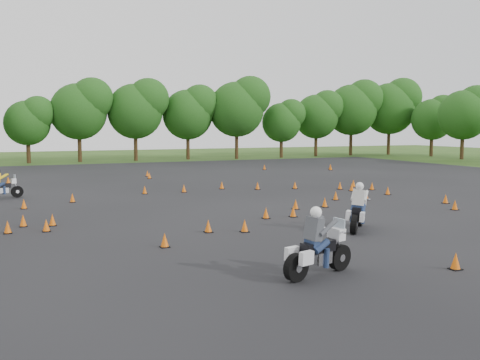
{
  "coord_description": "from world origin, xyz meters",
  "views": [
    {
      "loc": [
        -10.78,
        -20.81,
        3.9
      ],
      "look_at": [
        0.0,
        4.0,
        1.2
      ],
      "focal_mm": 40.0,
      "sensor_mm": 36.0,
      "label": 1
    }
  ],
  "objects": [
    {
      "name": "ground",
      "position": [
        0.0,
        0.0,
        0.0
      ],
      "size": [
        140.0,
        140.0,
        0.0
      ],
      "primitive_type": "plane",
      "color": "#2D5119",
      "rests_on": "ground"
    },
    {
      "name": "asphalt_pad",
      "position": [
        0.0,
        6.0,
        0.01
      ],
      "size": [
        62.0,
        62.0,
        0.0
      ],
      "primitive_type": "plane",
      "color": "black",
      "rests_on": "ground"
    },
    {
      "name": "treeline",
      "position": [
        4.01,
        34.98,
        4.69
      ],
      "size": [
        86.89,
        32.55,
        11.19
      ],
      "color": "#1D4915",
      "rests_on": "ground"
    },
    {
      "name": "traffic_cones",
      "position": [
        -0.09,
        5.39,
        0.23
      ],
      "size": [
        35.99,
        33.17,
        0.45
      ],
      "color": "#DE5C09",
      "rests_on": "asphalt_pad"
    },
    {
      "name": "rider_grey",
      "position": [
        -3.44,
        -9.06,
        0.93
      ],
      "size": [
        2.52,
        1.39,
        1.86
      ],
      "primitive_type": null,
      "rotation": [
        0.0,
        0.0,
        0.29
      ],
      "color": "#42454A",
      "rests_on": "ground"
    },
    {
      "name": "rider_yellow",
      "position": [
        -11.13,
        10.77,
        0.82
      ],
      "size": [
        2.21,
        1.09,
        1.64
      ],
      "primitive_type": null,
      "rotation": [
        0.0,
        0.0,
        0.22
      ],
      "color": "yellow",
      "rests_on": "ground"
    },
    {
      "name": "rider_white",
      "position": [
        1.21,
        -4.27,
        0.92
      ],
      "size": [
        2.16,
        2.24,
        1.84
      ],
      "primitive_type": null,
      "rotation": [
        0.0,
        0.0,
        0.82
      ],
      "color": "beige",
      "rests_on": "ground"
    }
  ]
}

